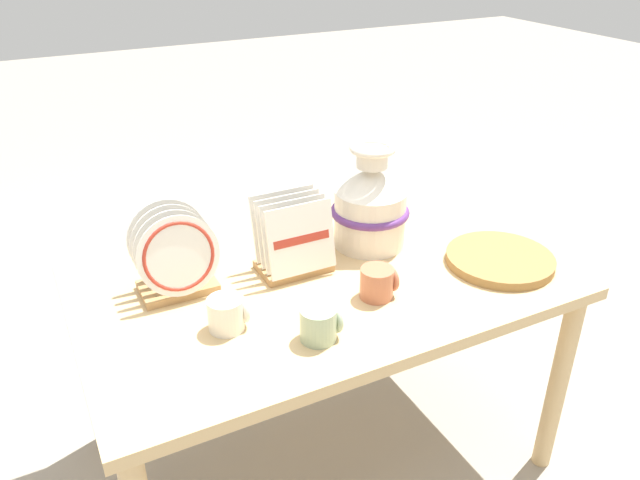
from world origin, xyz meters
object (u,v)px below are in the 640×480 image
Objects in this scene: ceramic_vase at (370,204)px; wicker_charger_stack at (500,259)px; mug_terracotta_glaze at (378,282)px; mug_sage_glaze at (320,324)px; dish_rack_round_plates at (175,259)px; mug_cream_glaze at (228,313)px; dish_rack_square_plates at (293,243)px.

wicker_charger_stack is (0.27, -0.28, -0.12)m from ceramic_vase.
wicker_charger_stack is at bearing -1.95° from mug_terracotta_glaze.
wicker_charger_stack is at bearing 7.29° from mug_sage_glaze.
dish_rack_round_plates reaches higher than mug_cream_glaze.
dish_rack_round_plates is 2.46× the size of mug_sage_glaze.
mug_terracotta_glaze is (0.40, -0.05, 0.00)m from mug_cream_glaze.
dish_rack_square_plates is at bearing -5.92° from dish_rack_round_plates.
mug_sage_glaze is 1.00× the size of mug_terracotta_glaze.
wicker_charger_stack is (0.54, -0.24, -0.07)m from dish_rack_square_plates.
dish_rack_round_plates is 0.43m from mug_sage_glaze.
ceramic_vase is at bearing 22.42° from mug_cream_glaze.
mug_cream_glaze is at bearing -157.58° from ceramic_vase.
ceramic_vase is 1.03× the size of wicker_charger_stack.
wicker_charger_stack is at bearing -4.18° from mug_cream_glaze.
mug_terracotta_glaze is at bearing 178.05° from wicker_charger_stack.
mug_cream_glaze is (-0.53, -0.22, -0.09)m from ceramic_vase.
dish_rack_square_plates is 2.25× the size of mug_terracotta_glaze.
ceramic_vase is 0.41m from wicker_charger_stack.
dish_rack_square_plates is at bearing 35.18° from mug_cream_glaze.
ceramic_vase reaches higher than mug_terracotta_glaze.
mug_cream_glaze is at bearing -144.82° from dish_rack_square_plates.
dish_rack_square_plates is at bearing 156.00° from wicker_charger_stack.
wicker_charger_stack is 0.63m from mug_sage_glaze.
dish_rack_square_plates is 0.32m from mug_cream_glaze.
dish_rack_round_plates is at bearing 106.17° from mug_cream_glaze.
dish_rack_square_plates is at bearing -172.54° from ceramic_vase.
mug_sage_glaze is (-0.08, -0.32, -0.04)m from dish_rack_square_plates.
dish_rack_round_plates is 0.53m from mug_terracotta_glaze.
dish_rack_round_plates is at bearing 150.47° from mug_terracotta_glaze.
ceramic_vase is 3.29× the size of mug_terracotta_glaze.
mug_cream_glaze is (0.06, -0.22, -0.06)m from dish_rack_round_plates.
mug_cream_glaze is 0.40m from mug_terracotta_glaze.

